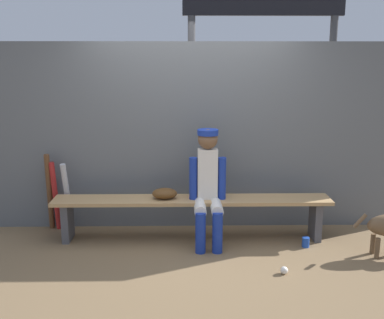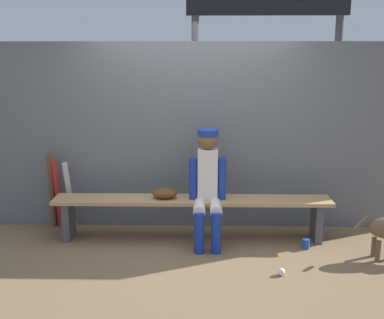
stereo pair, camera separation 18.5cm
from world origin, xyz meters
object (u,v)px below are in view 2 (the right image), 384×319
at_px(cup_on_ground, 306,244).
at_px(baseball, 281,272).
at_px(player_seated, 208,183).
at_px(cup_on_bench, 193,193).
at_px(scoreboard, 272,11).
at_px(bat_aluminum_silver, 70,196).
at_px(dugout_bench, 192,206).
at_px(bat_aluminum_red, 58,195).
at_px(bat_wood_dark, 52,191).
at_px(baseball_glove, 165,193).

bearing_deg(cup_on_ground, baseball, -120.40).
height_order(player_seated, cup_on_bench, player_seated).
height_order(player_seated, baseball, player_seated).
relative_size(player_seated, scoreboard, 0.34).
distance_m(bat_aluminum_silver, cup_on_bench, 1.50).
bearing_deg(bat_aluminum_silver, scoreboard, 22.91).
bearing_deg(dugout_bench, baseball, -45.53).
bearing_deg(bat_aluminum_silver, bat_aluminum_red, 160.94).
bearing_deg(cup_on_ground, scoreboard, 98.42).
bearing_deg(player_seated, bat_aluminum_silver, 167.47).
bearing_deg(baseball, player_seated, 131.86).
relative_size(cup_on_bench, scoreboard, 0.03).
height_order(player_seated, bat_aluminum_silver, player_seated).
xyz_separation_m(bat_wood_dark, baseball, (2.57, -1.21, -0.44)).
height_order(dugout_bench, scoreboard, scoreboard).
distance_m(baseball, scoreboard, 3.40).
bearing_deg(scoreboard, player_seated, -120.82).
bearing_deg(player_seated, baseball_glove, 167.29).
relative_size(dugout_bench, bat_aluminum_red, 3.69).
relative_size(player_seated, bat_aluminum_silver, 1.49).
bearing_deg(bat_wood_dark, baseball_glove, -12.88).
distance_m(baseball_glove, cup_on_ground, 1.65).
xyz_separation_m(player_seated, scoreboard, (0.84, 1.41, 1.93)).
distance_m(bat_wood_dark, cup_on_bench, 1.73).
distance_m(cup_on_ground, cup_on_bench, 1.36).
height_order(bat_aluminum_red, bat_wood_dark, bat_wood_dark).
bearing_deg(dugout_bench, cup_on_bench, 68.19).
relative_size(dugout_bench, scoreboard, 0.85).
bearing_deg(bat_aluminum_red, scoreboard, 20.64).
bearing_deg(baseball_glove, baseball, -36.96).
bearing_deg(dugout_bench, bat_wood_dark, 169.41).
xyz_separation_m(bat_aluminum_red, cup_on_bench, (1.63, -0.29, 0.12)).
bearing_deg(baseball_glove, bat_wood_dark, 167.12).
bearing_deg(cup_on_ground, bat_aluminum_red, 168.92).
bearing_deg(baseball_glove, player_seated, -12.71).
xyz_separation_m(baseball_glove, bat_aluminum_red, (-1.31, 0.31, -0.12)).
xyz_separation_m(bat_aluminum_red, cup_on_ground, (2.87, -0.56, -0.37)).
distance_m(player_seated, bat_aluminum_silver, 1.70).
xyz_separation_m(baseball, cup_on_ground, (0.37, 0.64, 0.02)).
distance_m(bat_aluminum_silver, cup_on_ground, 2.78).
bearing_deg(baseball_glove, cup_on_bench, 4.35).
xyz_separation_m(dugout_bench, cup_on_ground, (1.25, -0.25, -0.33)).
relative_size(dugout_bench, baseball_glove, 11.18).
bearing_deg(baseball_glove, cup_on_ground, -9.20).
relative_size(bat_aluminum_red, cup_on_ground, 7.72).
bearing_deg(player_seated, dugout_bench, 147.93).
xyz_separation_m(bat_wood_dark, cup_on_bench, (1.70, -0.29, 0.07)).
relative_size(bat_aluminum_silver, baseball, 11.57).
relative_size(bat_aluminum_silver, bat_aluminum_red, 1.01).
relative_size(player_seated, bat_wood_dark, 1.35).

